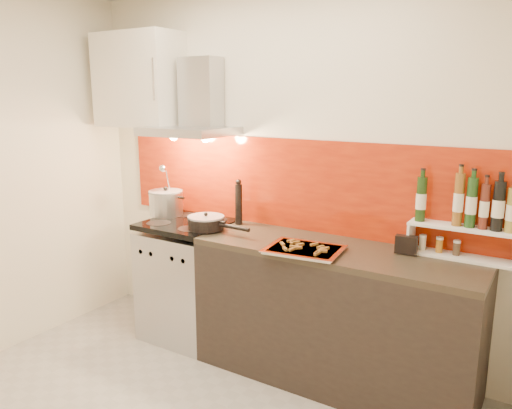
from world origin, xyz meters
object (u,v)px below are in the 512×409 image
Objects in this scene: counter at (334,315)px; stock_pot at (166,203)px; pepper_mill at (239,203)px; saute_pan at (207,223)px; range_stove at (189,281)px; baking_tray at (304,249)px.

counter is 1.58m from stock_pot.
pepper_mill is (0.63, 0.09, 0.06)m from stock_pot.
stock_pot is 0.53× the size of saute_pan.
range_stove is 0.64m from stock_pot.
saute_pan is 1.49× the size of pepper_mill.
range_stove is 0.74m from pepper_mill.
saute_pan reaches higher than range_stove.
stock_pot is at bearing -171.89° from pepper_mill.
stock_pot is (-0.28, 0.09, 0.57)m from range_stove.
baking_tray is at bearing -25.67° from pepper_mill.
stock_pot is 0.56m from saute_pan.
pepper_mill reaches higher than stock_pot.
pepper_mill is at bearing 168.66° from counter.
baking_tray is at bearing -10.66° from stock_pot.
range_stove is at bearing -16.98° from stock_pot.
counter is 3.57× the size of saute_pan.
counter is 5.32× the size of pepper_mill.
baking_tray is at bearing -128.62° from counter.
baking_tray reaches higher than range_stove.
saute_pan reaches higher than counter.
counter is 1.06m from pepper_mill.
range_stove is 1.18m from baking_tray.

